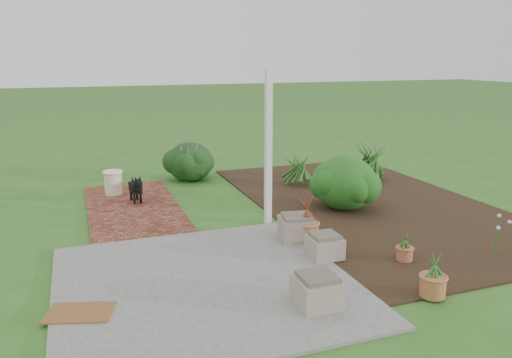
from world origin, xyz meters
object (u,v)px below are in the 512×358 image
object	(u,v)px
stone_trough_near	(317,292)
cream_ceramic_urn	(113,183)
evergreen_shrub	(345,182)
black_dog	(136,187)

from	to	relation	value
stone_trough_near	cream_ceramic_urn	bearing A→B (deg)	107.63
cream_ceramic_urn	evergreen_shrub	xyz separation A→B (m)	(3.85, -2.34, 0.25)
stone_trough_near	black_dog	xyz separation A→B (m)	(-1.38, 4.70, 0.14)
evergreen_shrub	black_dog	bearing A→B (deg)	155.40
cream_ceramic_urn	evergreen_shrub	world-z (taller)	evergreen_shrub
stone_trough_near	cream_ceramic_urn	xyz separation A→B (m)	(-1.73, 5.44, 0.07)
evergreen_shrub	cream_ceramic_urn	bearing A→B (deg)	148.64
cream_ceramic_urn	black_dog	bearing A→B (deg)	-64.63
stone_trough_near	cream_ceramic_urn	size ratio (longest dim) A/B	1.03
stone_trough_near	cream_ceramic_urn	world-z (taller)	cream_ceramic_urn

